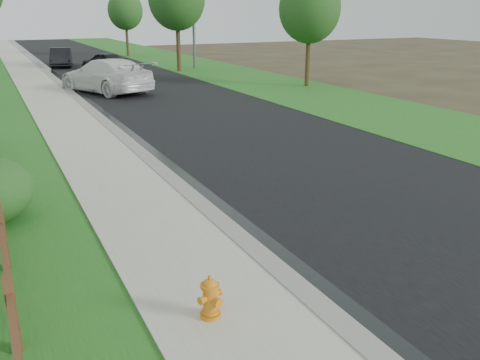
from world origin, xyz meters
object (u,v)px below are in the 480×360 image
white_suv (106,75)px  dark_car_mid (104,61)px  ranch_fence (0,213)px  fire_hydrant (210,298)px

white_suv → dark_car_mid: size_ratio=1.54×
ranch_fence → dark_car_mid: bearing=74.1°
white_suv → dark_car_mid: (2.10, 10.21, -0.21)m
fire_hydrant → white_suv: 22.00m
fire_hydrant → dark_car_mid: (5.47, 31.94, 0.30)m
dark_car_mid → ranch_fence: bearing=51.0°
fire_hydrant → dark_car_mid: size_ratio=0.16×
fire_hydrant → dark_car_mid: bearing=80.3°
ranch_fence → fire_hydrant: bearing=-58.8°
ranch_fence → fire_hydrant: (2.46, -4.07, -0.22)m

